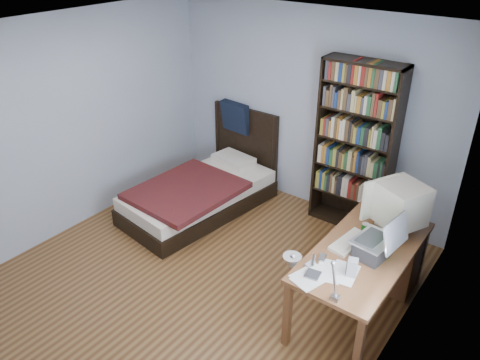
{
  "coord_description": "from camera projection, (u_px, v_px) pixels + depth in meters",
  "views": [
    {
      "loc": [
        2.64,
        -2.77,
        3.26
      ],
      "look_at": [
        0.15,
        0.54,
        1.01
      ],
      "focal_mm": 35.0,
      "sensor_mm": 36.0,
      "label": 1
    }
  ],
  "objects": [
    {
      "name": "mouse",
      "position": [
        375.0,
        232.0,
        4.35
      ],
      "size": [
        0.07,
        0.12,
        0.04
      ],
      "primitive_type": "ellipsoid",
      "color": "silver",
      "rests_on": "desk"
    },
    {
      "name": "keyboard",
      "position": [
        349.0,
        242.0,
        4.22
      ],
      "size": [
        0.23,
        0.45,
        0.04
      ],
      "primitive_type": "cube",
      "rotation": [
        0.0,
        0.07,
        -0.13
      ],
      "color": "beige",
      "rests_on": "desk"
    },
    {
      "name": "room",
      "position": [
        194.0,
        175.0,
        4.28
      ],
      "size": [
        4.2,
        4.24,
        2.5
      ],
      "color": "#573319",
      "rests_on": "ground"
    },
    {
      "name": "bookshelf",
      "position": [
        355.0,
        148.0,
        5.37
      ],
      "size": [
        0.91,
        0.3,
        2.02
      ],
      "color": "black",
      "rests_on": "floor"
    },
    {
      "name": "phone_grey",
      "position": [
        310.0,
        264.0,
        3.96
      ],
      "size": [
        0.07,
        0.1,
        0.02
      ],
      "primitive_type": "cube",
      "rotation": [
        0.0,
        0.0,
        -0.21
      ],
      "color": "gray",
      "rests_on": "desk"
    },
    {
      "name": "desk",
      "position": [
        379.0,
        253.0,
        4.61
      ],
      "size": [
        0.75,
        1.59,
        0.73
      ],
      "color": "brown",
      "rests_on": "floor"
    },
    {
      "name": "phone_silver",
      "position": [
        322.0,
        257.0,
        4.03
      ],
      "size": [
        0.08,
        0.12,
        0.02
      ],
      "primitive_type": "cube",
      "rotation": [
        0.0,
        0.0,
        0.27
      ],
      "color": "#B2B2B6",
      "rests_on": "desk"
    },
    {
      "name": "crt_monitor",
      "position": [
        398.0,
        204.0,
        4.31
      ],
      "size": [
        0.57,
        0.52,
        0.48
      ],
      "color": "beige",
      "rests_on": "desk"
    },
    {
      "name": "external_drive",
      "position": [
        313.0,
        275.0,
        3.83
      ],
      "size": [
        0.13,
        0.13,
        0.02
      ],
      "primitive_type": "cube",
      "rotation": [
        0.0,
        0.0,
        0.17
      ],
      "color": "gray",
      "rests_on": "desk"
    },
    {
      "name": "desk_lamp",
      "position": [
        300.0,
        266.0,
        3.14
      ],
      "size": [
        0.24,
        0.54,
        0.64
      ],
      "color": "#99999E",
      "rests_on": "desk"
    },
    {
      "name": "laptop",
      "position": [
        375.0,
        245.0,
        4.0
      ],
      "size": [
        0.4,
        0.4,
        0.44
      ],
      "color": "#2D2D30",
      "rests_on": "desk"
    },
    {
      "name": "speaker",
      "position": [
        352.0,
        268.0,
        3.81
      ],
      "size": [
        0.1,
        0.1,
        0.16
      ],
      "primitive_type": "cube",
      "rotation": [
        0.0,
        0.0,
        0.29
      ],
      "color": "gray",
      "rests_on": "desk"
    },
    {
      "name": "bed",
      "position": [
        203.0,
        190.0,
        6.04
      ],
      "size": [
        1.22,
        2.12,
        1.16
      ],
      "color": "black",
      "rests_on": "floor"
    },
    {
      "name": "soda_can",
      "position": [
        365.0,
        230.0,
        4.32
      ],
      "size": [
        0.07,
        0.07,
        0.12
      ],
      "primitive_type": "cylinder",
      "color": "#07330A",
      "rests_on": "desk"
    }
  ]
}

